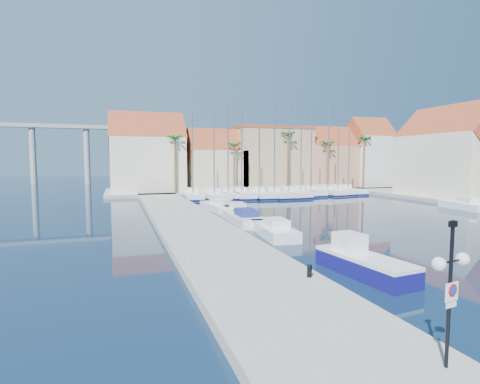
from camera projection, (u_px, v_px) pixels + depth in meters
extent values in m
plane|color=black|center=(375.00, 255.00, 22.92)|extent=(260.00, 260.00, 0.00)
cube|color=gray|center=(189.00, 224.00, 32.88)|extent=(6.00, 77.00, 0.50)
cube|color=gray|center=(255.00, 189.00, 71.45)|extent=(54.00, 16.00, 0.50)
cylinder|color=black|center=(449.00, 295.00, 9.45)|extent=(0.10, 0.10, 3.83)
cylinder|color=black|center=(445.00, 263.00, 9.27)|extent=(0.48, 0.13, 0.05)
cylinder|color=black|center=(457.00, 260.00, 9.49)|extent=(0.48, 0.13, 0.05)
sphere|color=white|center=(439.00, 264.00, 9.16)|extent=(0.34, 0.34, 0.34)
sphere|color=white|center=(463.00, 259.00, 9.60)|extent=(0.34, 0.34, 0.34)
cube|color=black|center=(453.00, 224.00, 9.30)|extent=(0.23, 0.15, 0.15)
cube|color=white|center=(452.00, 292.00, 9.40)|extent=(0.48, 0.11, 0.48)
cylinder|color=red|center=(453.00, 290.00, 9.37)|extent=(0.32, 0.07, 0.33)
cylinder|color=#1933A5|center=(453.00, 291.00, 9.36)|extent=(0.23, 0.05, 0.23)
cube|color=white|center=(451.00, 305.00, 9.42)|extent=(0.38, 0.09, 0.13)
cylinder|color=black|center=(309.00, 271.00, 17.01)|extent=(0.23, 0.23, 0.57)
cube|color=navy|center=(364.00, 267.00, 18.87)|extent=(2.47, 5.79, 0.84)
cube|color=white|center=(364.00, 257.00, 18.82)|extent=(2.47, 5.79, 0.19)
cube|color=white|center=(349.00, 243.00, 19.80)|extent=(1.37, 1.62, 1.03)
cube|color=white|center=(274.00, 230.00, 28.87)|extent=(2.77, 6.76, 0.80)
cube|color=white|center=(276.00, 223.00, 28.17)|extent=(1.70, 2.44, 0.60)
cube|color=white|center=(244.00, 219.00, 34.62)|extent=(2.59, 7.26, 0.80)
cube|color=navy|center=(246.00, 212.00, 33.88)|extent=(1.71, 2.58, 0.60)
cube|color=white|center=(236.00, 211.00, 39.67)|extent=(2.14, 5.94, 0.80)
cube|color=white|center=(238.00, 205.00, 39.05)|extent=(1.41, 2.11, 0.60)
cube|color=white|center=(218.00, 207.00, 43.33)|extent=(2.81, 7.07, 0.80)
cube|color=white|center=(220.00, 202.00, 42.64)|extent=(1.75, 2.54, 0.60)
cube|color=white|center=(463.00, 206.00, 44.35)|extent=(2.31, 5.97, 0.80)
cube|color=white|center=(467.00, 200.00, 43.73)|extent=(1.46, 2.14, 0.60)
cube|color=white|center=(193.00, 195.00, 56.27)|extent=(3.15, 9.50, 1.00)
cube|color=#0D0F42|center=(193.00, 198.00, 56.29)|extent=(3.22, 9.57, 0.28)
cube|color=white|center=(192.00, 190.00, 57.10)|extent=(1.91, 2.93, 0.60)
cylinder|color=slate|center=(193.00, 153.00, 55.28)|extent=(0.20, 0.20, 11.60)
cube|color=white|center=(213.00, 196.00, 55.94)|extent=(3.15, 11.05, 1.00)
cube|color=#0D0F42|center=(213.00, 198.00, 55.96)|extent=(3.21, 11.11, 0.28)
cube|color=white|center=(212.00, 190.00, 56.92)|extent=(2.09, 3.35, 0.60)
cylinder|color=slate|center=(214.00, 153.00, 54.87)|extent=(0.20, 0.20, 11.72)
cube|color=white|center=(227.00, 195.00, 57.52)|extent=(2.62, 8.56, 1.00)
cube|color=#0D0F42|center=(227.00, 197.00, 57.55)|extent=(2.69, 8.63, 0.28)
cube|color=white|center=(226.00, 189.00, 58.27)|extent=(1.67, 2.61, 0.60)
cylinder|color=slate|center=(228.00, 147.00, 56.49)|extent=(0.20, 0.20, 13.68)
cube|color=white|center=(241.00, 195.00, 57.87)|extent=(3.40, 10.07, 1.00)
cube|color=#0D0F42|center=(241.00, 197.00, 57.90)|extent=(3.46, 10.13, 0.28)
cube|color=white|center=(240.00, 189.00, 58.76)|extent=(2.04, 3.11, 0.60)
cylinder|color=slate|center=(242.00, 147.00, 56.78)|extent=(0.20, 0.20, 13.46)
cube|color=white|center=(258.00, 194.00, 58.34)|extent=(3.10, 10.18, 1.00)
cube|color=#0D0F42|center=(258.00, 196.00, 58.37)|extent=(3.16, 10.24, 0.28)
cube|color=white|center=(256.00, 189.00, 59.24)|extent=(1.97, 3.10, 0.60)
cylinder|color=slate|center=(259.00, 158.00, 57.38)|extent=(0.20, 0.20, 10.28)
cube|color=white|center=(273.00, 194.00, 58.95)|extent=(3.26, 11.05, 1.00)
cube|color=#0D0F42|center=(273.00, 196.00, 58.97)|extent=(3.32, 11.11, 0.28)
cube|color=white|center=(270.00, 188.00, 59.90)|extent=(2.12, 3.36, 0.60)
cylinder|color=slate|center=(275.00, 147.00, 57.81)|extent=(0.20, 0.20, 13.70)
cube|color=white|center=(287.00, 193.00, 59.66)|extent=(3.60, 10.86, 1.00)
cube|color=#0D0F42|center=(287.00, 195.00, 59.69)|extent=(3.67, 10.93, 0.28)
cube|color=white|center=(284.00, 188.00, 60.58)|extent=(2.19, 3.35, 0.60)
cylinder|color=slate|center=(290.00, 147.00, 58.55)|extent=(0.20, 0.20, 13.59)
cube|color=white|center=(299.00, 193.00, 61.27)|extent=(2.43, 8.75, 1.00)
cube|color=#0D0F42|center=(299.00, 195.00, 61.30)|extent=(2.49, 8.81, 0.28)
cube|color=white|center=(297.00, 187.00, 62.02)|extent=(1.64, 2.64, 0.60)
cylinder|color=slate|center=(301.00, 151.00, 60.29)|extent=(0.20, 0.20, 12.47)
cube|color=white|center=(310.00, 192.00, 62.08)|extent=(2.81, 8.79, 1.00)
cube|color=#0D0F42|center=(310.00, 194.00, 62.11)|extent=(2.87, 8.85, 0.28)
cube|color=white|center=(307.00, 187.00, 62.85)|extent=(1.74, 2.69, 0.60)
cylinder|color=slate|center=(311.00, 152.00, 61.10)|extent=(0.20, 0.20, 12.24)
cube|color=white|center=(326.00, 192.00, 62.60)|extent=(2.37, 8.61, 1.00)
cube|color=#0D0F42|center=(326.00, 194.00, 62.62)|extent=(2.43, 8.67, 0.28)
cube|color=white|center=(323.00, 187.00, 63.33)|extent=(1.60, 2.60, 0.60)
cylinder|color=slate|center=(328.00, 148.00, 61.57)|extent=(0.20, 0.20, 13.70)
cube|color=white|center=(336.00, 191.00, 63.45)|extent=(2.38, 8.13, 1.00)
cube|color=#0D0F42|center=(336.00, 193.00, 63.48)|extent=(2.44, 8.19, 0.28)
cube|color=white|center=(333.00, 186.00, 64.13)|extent=(1.55, 2.47, 0.60)
cylinder|color=slate|center=(338.00, 157.00, 62.57)|extent=(0.20, 0.20, 10.74)
cube|color=white|center=(346.00, 191.00, 64.67)|extent=(2.71, 8.81, 1.00)
cube|color=#0D0F42|center=(346.00, 193.00, 64.69)|extent=(2.77, 8.87, 0.28)
cube|color=white|center=(343.00, 186.00, 65.41)|extent=(1.72, 2.69, 0.60)
cylinder|color=slate|center=(349.00, 159.00, 63.79)|extent=(0.20, 0.20, 10.05)
cube|color=beige|center=(147.00, 165.00, 63.88)|extent=(12.00, 9.00, 9.00)
cube|color=maroon|center=(147.00, 138.00, 63.50)|extent=(12.30, 9.00, 9.00)
cube|color=#C8B18D|center=(215.00, 170.00, 67.70)|extent=(10.00, 8.00, 7.00)
cube|color=maroon|center=(215.00, 151.00, 67.40)|extent=(10.30, 8.00, 8.00)
cube|color=tan|center=(270.00, 159.00, 71.89)|extent=(14.00, 10.00, 11.00)
cube|color=maroon|center=(270.00, 129.00, 71.40)|extent=(14.20, 10.20, 0.50)
cube|color=tan|center=(327.00, 167.00, 74.80)|extent=(10.00, 8.00, 8.00)
cube|color=maroon|center=(327.00, 147.00, 74.46)|extent=(10.30, 8.00, 8.00)
cube|color=silver|center=(368.00, 162.00, 76.56)|extent=(8.00, 8.00, 10.00)
cube|color=maroon|center=(369.00, 137.00, 76.13)|extent=(8.30, 8.00, 8.00)
cube|color=beige|center=(451.00, 166.00, 55.15)|extent=(9.00, 14.00, 9.00)
cube|color=maroon|center=(453.00, 135.00, 54.77)|extent=(9.00, 14.30, 9.00)
cylinder|color=brown|center=(175.00, 165.00, 60.39)|extent=(0.36, 0.36, 9.00)
sphere|color=#1B601E|center=(175.00, 138.00, 60.02)|extent=(2.60, 2.60, 2.60)
cylinder|color=brown|center=(234.00, 168.00, 63.54)|extent=(0.36, 0.36, 8.00)
sphere|color=#1B601E|center=(234.00, 145.00, 63.21)|extent=(2.60, 2.60, 2.60)
cylinder|color=brown|center=(288.00, 162.00, 66.56)|extent=(0.36, 0.36, 10.00)
sphere|color=#1B601E|center=(288.00, 134.00, 66.15)|extent=(2.60, 2.60, 2.60)
cylinder|color=brown|center=(327.00, 166.00, 69.11)|extent=(0.36, 0.36, 8.50)
sphere|color=#1B601E|center=(328.00, 144.00, 68.76)|extent=(2.60, 2.60, 2.60)
cylinder|color=brown|center=(364.00, 163.00, 71.55)|extent=(0.36, 0.36, 9.50)
sphere|color=#1B601E|center=(364.00, 139.00, 71.16)|extent=(2.60, 2.60, 2.60)
cube|color=#9E9E99|center=(12.00, 125.00, 87.55)|extent=(48.00, 2.20, 0.90)
cylinder|color=#9E9E99|center=(33.00, 155.00, 89.39)|extent=(1.40, 1.40, 14.00)
cylinder|color=#9E9E99|center=(87.00, 155.00, 93.12)|extent=(1.40, 1.40, 14.00)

